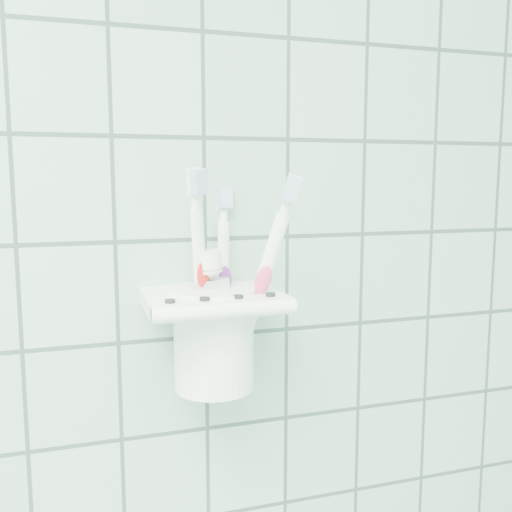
{
  "coord_description": "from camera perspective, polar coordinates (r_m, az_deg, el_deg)",
  "views": [
    {
      "loc": [
        0.53,
        0.6,
        1.42
      ],
      "look_at": [
        0.69,
        1.1,
        1.35
      ],
      "focal_mm": 40.0,
      "sensor_mm": 36.0,
      "label": 1
    }
  ],
  "objects": [
    {
      "name": "toothpaste_tube",
      "position": [
        0.59,
        -3.61,
        -4.89
      ],
      "size": [
        0.05,
        0.03,
        0.14
      ],
      "rotation": [
        0.02,
        -0.1,
        0.08
      ],
      "color": "silver",
      "rests_on": "cup"
    },
    {
      "name": "holder_bracket",
      "position": [
        0.58,
        -4.35,
        -4.51
      ],
      "size": [
        0.14,
        0.11,
        0.04
      ],
      "color": "white",
      "rests_on": "wall_back"
    },
    {
      "name": "cup",
      "position": [
        0.59,
        -4.25,
        -7.83
      ],
      "size": [
        0.09,
        0.09,
        0.11
      ],
      "color": "white",
      "rests_on": "holder_bracket"
    },
    {
      "name": "toothbrush_pink",
      "position": [
        0.59,
        -5.21,
        -1.65
      ],
      "size": [
        0.03,
        0.04,
        0.22
      ],
      "rotation": [
        0.1,
        -0.12,
        0.43
      ],
      "color": "white",
      "rests_on": "cup"
    },
    {
      "name": "toothbrush_orange",
      "position": [
        0.58,
        -2.55,
        -1.82
      ],
      "size": [
        0.06,
        0.05,
        0.22
      ],
      "rotation": [
        0.1,
        0.3,
        -0.26
      ],
      "color": "white",
      "rests_on": "cup"
    },
    {
      "name": "toothbrush_blue",
      "position": [
        0.57,
        -3.45,
        -2.73
      ],
      "size": [
        0.03,
        0.06,
        0.2
      ],
      "rotation": [
        -0.29,
        0.12,
        0.09
      ],
      "color": "white",
      "rests_on": "cup"
    }
  ]
}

